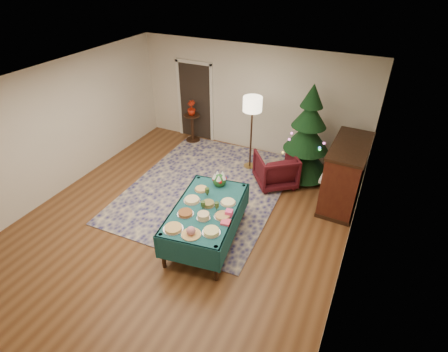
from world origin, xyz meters
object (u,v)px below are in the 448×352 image
at_px(floor_lamp, 252,109).
at_px(piano, 345,175).
at_px(christmas_tree, 307,138).
at_px(gift_box, 229,213).
at_px(potted_plant, 192,111).
at_px(buffet_table, 206,214).
at_px(side_table, 192,128).
at_px(armchair, 276,168).

relative_size(floor_lamp, piano, 1.13).
bearing_deg(christmas_tree, piano, -32.51).
height_order(gift_box, potted_plant, potted_plant).
xyz_separation_m(floor_lamp, christmas_tree, (1.27, 0.14, -0.52)).
height_order(christmas_tree, piano, christmas_tree).
relative_size(buffet_table, side_table, 2.63).
height_order(potted_plant, christmas_tree, christmas_tree).
bearing_deg(piano, floor_lamp, 167.88).
distance_m(floor_lamp, potted_plant, 2.15).
relative_size(buffet_table, piano, 1.28).
bearing_deg(floor_lamp, potted_plant, 162.49).
bearing_deg(potted_plant, buffet_table, -56.54).
xyz_separation_m(potted_plant, christmas_tree, (3.23, -0.47, 0.12)).
bearing_deg(potted_plant, piano, -14.66).
bearing_deg(christmas_tree, gift_box, -101.07).
bearing_deg(floor_lamp, gift_box, -75.68).
xyz_separation_m(gift_box, armchair, (0.09, 2.28, -0.36)).
bearing_deg(floor_lamp, christmas_tree, 6.52).
relative_size(armchair, piano, 0.54).
distance_m(buffet_table, floor_lamp, 2.90).
bearing_deg(piano, gift_box, -124.43).
bearing_deg(armchair, floor_lamp, -67.50).
distance_m(buffet_table, potted_plant, 4.03).
bearing_deg(potted_plant, side_table, -63.43).
bearing_deg(gift_box, christmas_tree, 78.93).
xyz_separation_m(buffet_table, gift_box, (0.45, -0.01, 0.19)).
height_order(armchair, floor_lamp, floor_lamp).
relative_size(armchair, side_table, 1.11).
relative_size(floor_lamp, side_table, 2.32).
height_order(buffet_table, christmas_tree, christmas_tree).
distance_m(side_table, potted_plant, 0.51).
distance_m(buffet_table, gift_box, 0.49).
bearing_deg(christmas_tree, armchair, -127.75).
relative_size(gift_box, side_table, 0.15).
height_order(gift_box, floor_lamp, floor_lamp).
relative_size(armchair, potted_plant, 2.16).
height_order(gift_box, armchair, armchair).
relative_size(side_table, piano, 0.49).
xyz_separation_m(buffet_table, piano, (2.00, 2.25, 0.07)).
bearing_deg(armchair, christmas_tree, -165.03).
bearing_deg(christmas_tree, buffet_table, -109.40).
height_order(floor_lamp, christmas_tree, christmas_tree).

